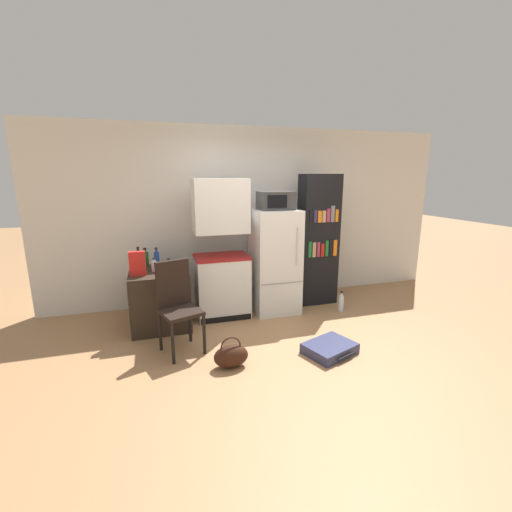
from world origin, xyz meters
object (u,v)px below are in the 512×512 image
(cereal_box, at_px, (137,264))
(suitcase_large_flat, at_px, (330,348))
(bookshelf, at_px, (318,240))
(chair, at_px, (177,299))
(microwave, at_px, (276,201))
(handbag, at_px, (231,356))
(refrigerator, at_px, (275,261))
(bottle_clear_short, at_px, (169,267))
(bottle_ketchup_red, at_px, (180,266))
(water_bottle_front, at_px, (341,302))
(bottle_wine_dark, at_px, (139,260))
(bowl, at_px, (168,266))
(bottle_green_tall, at_px, (145,258))
(kitchen_hutch, at_px, (221,254))
(bottle_blue_soda, at_px, (157,260))
(bottle_milk_white, at_px, (154,266))
(side_table, at_px, (160,298))

(cereal_box, height_order, suitcase_large_flat, cereal_box)
(bookshelf, xyz_separation_m, chair, (-2.18, -0.93, -0.38))
(microwave, relative_size, handbag, 1.30)
(refrigerator, distance_m, microwave, 0.86)
(bottle_clear_short, bearing_deg, refrigerator, 7.43)
(bottle_ketchup_red, relative_size, water_bottle_front, 0.54)
(bottle_wine_dark, distance_m, bowl, 0.38)
(bottle_green_tall, bearing_deg, microwave, -7.81)
(refrigerator, distance_m, bottle_wine_dark, 1.85)
(chair, bearing_deg, cereal_box, 107.32)
(kitchen_hutch, xyz_separation_m, cereal_box, (-1.08, -0.27, 0.01))
(bottle_wine_dark, bearing_deg, bottle_blue_soda, -6.28)
(microwave, distance_m, handbag, 2.21)
(bookshelf, bearing_deg, refrigerator, -169.33)
(bottle_clear_short, height_order, suitcase_large_flat, bottle_clear_short)
(microwave, xyz_separation_m, bottle_blue_soda, (-1.62, 0.05, -0.74))
(bottle_milk_white, relative_size, handbag, 0.47)
(bookshelf, xyz_separation_m, bottle_blue_soda, (-2.36, -0.09, -0.12))
(side_table, height_order, kitchen_hutch, kitchen_hutch)
(bottle_blue_soda, xyz_separation_m, water_bottle_front, (2.55, -0.35, -0.74))
(handbag, distance_m, water_bottle_front, 2.15)
(cereal_box, bearing_deg, side_table, 33.23)
(cereal_box, relative_size, chair, 0.29)
(bottle_wine_dark, height_order, suitcase_large_flat, bottle_wine_dark)
(bottle_blue_soda, height_order, bottle_ketchup_red, bottle_blue_soda)
(cereal_box, distance_m, water_bottle_front, 2.89)
(suitcase_large_flat, height_order, water_bottle_front, water_bottle_front)
(bottle_ketchup_red, distance_m, bottle_green_tall, 0.60)
(suitcase_large_flat, relative_size, handbag, 1.78)
(kitchen_hutch, relative_size, cereal_box, 6.34)
(bottle_green_tall, relative_size, bowl, 1.94)
(cereal_box, height_order, water_bottle_front, cereal_box)
(refrigerator, relative_size, bottle_milk_white, 8.76)
(refrigerator, relative_size, water_bottle_front, 5.07)
(bottle_ketchup_red, height_order, bottle_green_tall, bottle_green_tall)
(kitchen_hutch, distance_m, bowl, 0.73)
(side_table, height_order, cereal_box, cereal_box)
(refrigerator, bearing_deg, bookshelf, 10.67)
(bottle_wine_dark, xyz_separation_m, bottle_clear_short, (0.36, -0.27, -0.05))
(bottle_wine_dark, xyz_separation_m, cereal_box, (-0.00, -0.31, 0.03))
(kitchen_hutch, relative_size, bookshelf, 0.97)
(side_table, height_order, chair, chair)
(bottle_wine_dark, relative_size, handbag, 0.82)
(chair, bearing_deg, bowl, 73.87)
(bottle_ketchup_red, relative_size, bowl, 1.24)
(bottle_milk_white, height_order, chair, chair)
(microwave, bearing_deg, bottle_clear_short, -172.62)
(bottle_green_tall, bearing_deg, chair, -72.26)
(bottle_clear_short, xyz_separation_m, cereal_box, (-0.37, -0.04, 0.07))
(bookshelf, relative_size, chair, 1.91)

